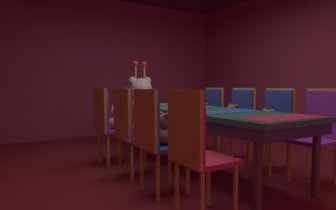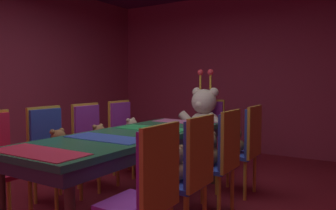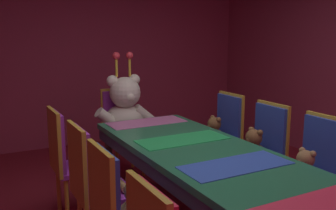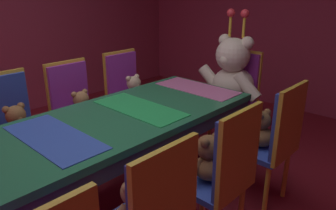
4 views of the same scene
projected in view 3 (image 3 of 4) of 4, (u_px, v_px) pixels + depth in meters
wall_back at (84, 48)px, 5.51m from camera, size 5.20×0.12×2.80m
banquet_table at (206, 162)px, 2.87m from camera, size 0.90×2.51×0.75m
chair_left_1 at (115, 209)px, 2.23m from camera, size 0.42×0.41×0.98m
teddy_left_1 at (137, 205)px, 2.30m from camera, size 0.25×0.33×0.31m
chair_left_2 at (89, 177)px, 2.73m from camera, size 0.42×0.41×0.98m
teddy_left_2 at (108, 175)px, 2.80m from camera, size 0.24×0.31×0.29m
chair_left_3 at (65, 153)px, 3.28m from camera, size 0.42×0.41×0.98m
teddy_left_3 at (81, 151)px, 3.35m from camera, size 0.25×0.32×0.30m
chair_right_1 at (318, 164)px, 2.99m from camera, size 0.42×0.41×0.98m
teddy_right_1 at (304, 169)px, 2.93m from camera, size 0.23×0.30×0.28m
chair_right_2 at (265, 145)px, 3.52m from camera, size 0.42×0.41×0.98m
teddy_right_2 at (253, 147)px, 3.45m from camera, size 0.25×0.33×0.31m
chair_right_3 at (225, 129)px, 4.09m from camera, size 0.42×0.41×0.98m
teddy_right_3 at (214, 132)px, 4.02m from camera, size 0.24×0.31×0.29m
throne_chair at (120, 122)px, 4.44m from camera, size 0.41×0.42×0.98m
king_teddy_bear at (126, 110)px, 4.26m from camera, size 0.74×0.58×0.95m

